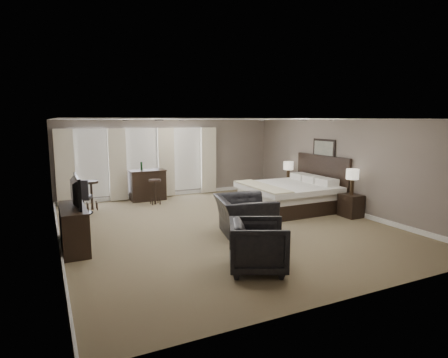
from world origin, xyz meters
name	(u,v)px	position (x,y,z in m)	size (l,w,h in m)	color
room	(224,174)	(0.00, 0.00, 1.30)	(7.60, 8.60, 2.64)	#6F6247
window_bay	(142,163)	(-1.00, 4.11, 1.20)	(5.25, 0.20, 2.30)	silver
bed	(292,183)	(2.58, 0.75, 0.77)	(2.41, 2.30, 1.53)	silver
nightstand_near	(351,206)	(3.47, -0.70, 0.30)	(0.46, 0.56, 0.61)	black
nightstand_far	(288,189)	(3.47, 2.20, 0.26)	(0.40, 0.49, 0.53)	black
lamp_near	(352,182)	(3.47, -0.70, 0.95)	(0.33, 0.33, 0.69)	beige
lamp_far	(288,172)	(3.47, 2.20, 0.87)	(0.33, 0.33, 0.68)	beige
wall_art	(324,148)	(3.70, 0.75, 1.75)	(0.04, 0.96, 0.56)	slate
dresser	(74,228)	(-3.45, -0.21, 0.44)	(0.48, 1.50, 0.87)	black
tv	(72,203)	(-3.45, -0.21, 0.94)	(1.08, 0.62, 0.14)	black
armchair_near	(244,210)	(0.09, -0.89, 0.59)	(1.36, 0.88, 1.18)	black
armchair_far	(258,244)	(-0.68, -2.78, 0.49)	(0.95, 0.89, 0.97)	black
bar_counter	(148,185)	(-0.92, 3.80, 0.50)	(1.15, 0.60, 1.00)	black
bar_stool_left	(92,195)	(-2.73, 3.17, 0.43)	(0.40, 0.40, 0.85)	black
bar_stool_right	(155,192)	(-0.87, 3.09, 0.39)	(0.37, 0.37, 0.79)	black
desk_chair	(82,197)	(-3.01, 2.74, 0.50)	(0.50, 0.50, 0.99)	black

